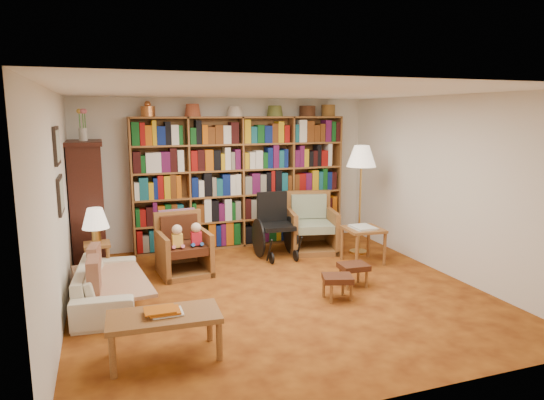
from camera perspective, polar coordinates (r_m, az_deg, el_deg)
name	(u,v)px	position (r m, az deg, el deg)	size (l,w,h in m)	color
floor	(278,292)	(6.29, 0.66, -10.77)	(5.00, 5.00, 0.00)	#A95C1A
ceiling	(278,92)	(5.89, 0.72, 12.60)	(5.00, 5.00, 0.00)	white
wall_back	(228,173)	(8.33, -5.24, 3.22)	(5.00, 5.00, 0.00)	white
wall_front	(392,248)	(3.77, 13.92, -5.49)	(5.00, 5.00, 0.00)	white
wall_left	(57,209)	(5.63, -23.96, -0.94)	(5.00, 5.00, 0.00)	white
wall_right	(445,186)	(7.21, 19.71, 1.59)	(5.00, 5.00, 0.00)	white
bookshelf	(242,178)	(8.23, -3.58, 2.60)	(3.60, 0.30, 2.42)	#96622E
curio_cabinet	(88,203)	(7.64, -20.87, -0.28)	(0.50, 0.95, 2.40)	#38150F
framed_pictures	(59,170)	(5.87, -23.79, 3.20)	(0.03, 0.52, 0.97)	black
sofa	(107,284)	(6.17, -18.84, -9.38)	(0.65, 1.65, 0.48)	beige
sofa_throw	(111,279)	(6.15, -18.40, -8.84)	(0.79, 1.47, 0.04)	beige
cushion_left	(95,260)	(6.45, -20.16, -6.69)	(0.12, 0.38, 0.38)	maroon
cushion_right	(94,278)	(5.78, -20.21, -8.63)	(0.13, 0.41, 0.41)	maroon
side_table_lamp	(98,254)	(7.02, -19.83, -6.00)	(0.35, 0.35, 0.52)	#96622E
table_lamp	(95,220)	(6.91, -20.07, -2.17)	(0.35, 0.35, 0.48)	#B98A3B
armchair_leather	(183,248)	(7.05, -10.43, -5.56)	(0.76, 0.80, 0.87)	#96622E
armchair_sage	(309,228)	(8.12, 4.42, -3.30)	(0.93, 0.94, 0.96)	#96622E
wheelchair	(275,227)	(7.72, 0.36, -3.23)	(0.58, 0.81, 1.01)	black
floor_lamp	(361,161)	(7.83, 10.47, 4.58)	(0.46, 0.46, 1.75)	#B98A3B
side_table_papers	(363,233)	(7.48, 10.70, -3.87)	(0.58, 0.58, 0.57)	#96622E
footstool_a	(337,280)	(6.04, 7.71, -9.31)	(0.43, 0.39, 0.30)	#461F12
footstool_b	(354,268)	(6.50, 9.57, -7.90)	(0.38, 0.32, 0.31)	#461F12
coffee_table	(164,320)	(4.70, -12.58, -13.57)	(1.05, 0.56, 0.48)	#96622E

